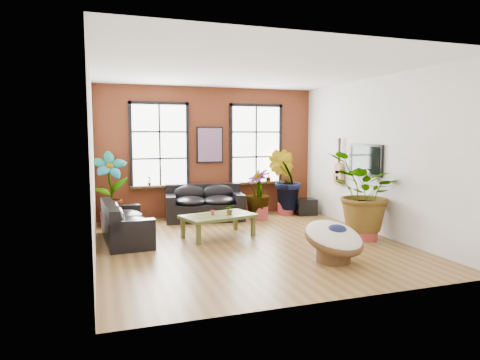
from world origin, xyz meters
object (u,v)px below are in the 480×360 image
object	(u,v)px
sofa_back	(204,204)
papasan_chair	(334,239)
sofa_left	(124,224)
coffee_table	(218,217)

from	to	relation	value
sofa_back	papasan_chair	world-z (taller)	sofa_back
sofa_back	sofa_left	world-z (taller)	sofa_back
sofa_back	coffee_table	distance (m)	1.96
papasan_chair	coffee_table	bearing A→B (deg)	103.39
sofa_left	coffee_table	distance (m)	2.00
sofa_left	coffee_table	bearing A→B (deg)	-102.65
sofa_left	papasan_chair	size ratio (longest dim) A/B	1.60
sofa_left	coffee_table	xyz separation A→B (m)	(1.98, -0.31, 0.07)
coffee_table	papasan_chair	xyz separation A→B (m)	(1.43, -2.40, -0.03)
sofa_back	papasan_chair	xyz separation A→B (m)	(1.26, -4.35, -0.01)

